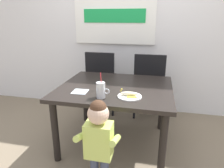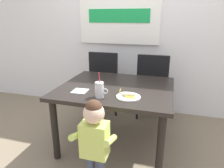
{
  "view_description": "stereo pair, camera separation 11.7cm",
  "coord_description": "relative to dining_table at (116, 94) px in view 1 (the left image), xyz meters",
  "views": [
    {
      "loc": [
        0.43,
        -2.07,
        1.44
      ],
      "look_at": [
        -0.02,
        -0.1,
        0.77
      ],
      "focal_mm": 32.61,
      "sensor_mm": 36.0,
      "label": 1
    },
    {
      "loc": [
        0.54,
        -2.04,
        1.44
      ],
      "look_at": [
        -0.02,
        -0.1,
        0.77
      ],
      "focal_mm": 32.61,
      "sensor_mm": 36.0,
      "label": 2
    }
  ],
  "objects": [
    {
      "name": "peeled_banana",
      "position": [
        0.19,
        -0.28,
        0.12
      ],
      "size": [
        0.17,
        0.11,
        0.07
      ],
      "rotation": [
        0.0,
        0.0,
        0.06
      ],
      "color": "#F4EAC6",
      "rests_on": "snack_plate"
    },
    {
      "name": "paper_napkin",
      "position": [
        -0.32,
        -0.25,
        0.09
      ],
      "size": [
        0.16,
        0.16,
        0.0
      ],
      "primitive_type": "cube",
      "rotation": [
        0.0,
        0.0,
        0.05
      ],
      "color": "silver",
      "rests_on": "dining_table"
    },
    {
      "name": "back_wall",
      "position": [
        -0.0,
        1.08,
        0.83
      ],
      "size": [
        6.4,
        0.17,
        2.9
      ],
      "color": "silver",
      "rests_on": "ground"
    },
    {
      "name": "snack_plate",
      "position": [
        0.19,
        -0.28,
        0.1
      ],
      "size": [
        0.23,
        0.23,
        0.01
      ],
      "primitive_type": "cylinder",
      "color": "white",
      "rests_on": "dining_table"
    },
    {
      "name": "dining_chair_left",
      "position": [
        -0.37,
        0.78,
        -0.08
      ],
      "size": [
        0.44,
        0.44,
        0.96
      ],
      "rotation": [
        0.0,
        0.0,
        3.14
      ],
      "color": "black",
      "rests_on": "ground"
    },
    {
      "name": "dining_chair_right",
      "position": [
        0.33,
        0.76,
        -0.08
      ],
      "size": [
        0.44,
        0.45,
        0.96
      ],
      "rotation": [
        0.0,
        0.0,
        3.14
      ],
      "color": "black",
      "rests_on": "ground"
    },
    {
      "name": "milk_cup",
      "position": [
        -0.07,
        -0.35,
        0.16
      ],
      "size": [
        0.13,
        0.08,
        0.25
      ],
      "color": "silver",
      "rests_on": "dining_table"
    },
    {
      "name": "toddler_standing",
      "position": [
        0.01,
        -0.71,
        -0.09
      ],
      "size": [
        0.33,
        0.24,
        0.84
      ],
      "color": "#3F4760",
      "rests_on": "ground"
    },
    {
      "name": "ground_plane",
      "position": [
        0.0,
        0.0,
        -0.62
      ],
      "size": [
        24.0,
        24.0,
        0.0
      ],
      "primitive_type": "plane",
      "color": "#7A6B56"
    },
    {
      "name": "dining_table",
      "position": [
        0.0,
        0.0,
        0.0
      ],
      "size": [
        1.22,
        1.05,
        0.71
      ],
      "color": "black",
      "rests_on": "ground"
    }
  ]
}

